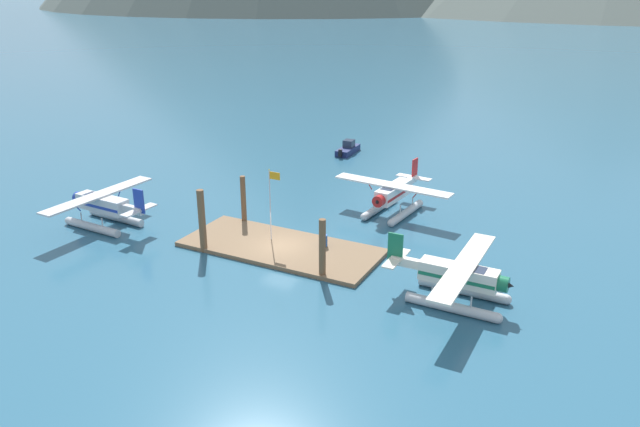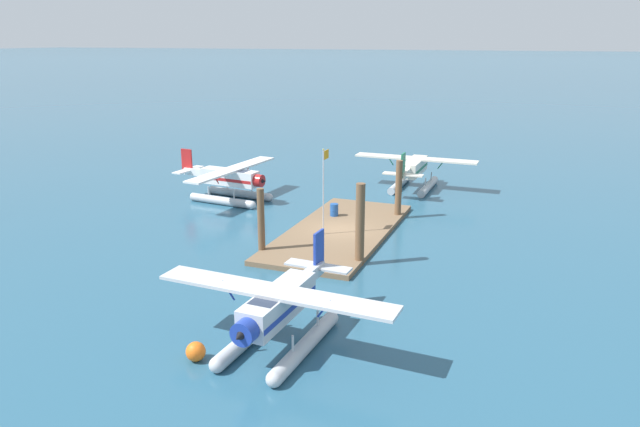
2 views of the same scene
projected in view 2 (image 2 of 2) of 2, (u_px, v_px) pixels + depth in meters
name	position (u px, v px, depth m)	size (l,w,h in m)	color
ground_plane	(339.00, 234.00, 39.50)	(1200.00, 1200.00, 0.00)	#285670
dock_platform	(339.00, 232.00, 39.46)	(14.84, 6.25, 0.30)	brown
piling_near_left	(360.00, 225.00, 33.48)	(0.52, 0.52, 4.78)	brown
piling_near_right	(399.00, 190.00, 42.30)	(0.46, 0.46, 4.23)	brown
piling_far_left	(261.00, 222.00, 35.24)	(0.42, 0.42, 4.05)	brown
flagpole	(324.00, 181.00, 37.66)	(0.95, 0.10, 5.56)	silver
fuel_drum	(334.00, 210.00, 42.31)	(0.62, 0.62, 0.88)	#1E4C99
mooring_buoy	(196.00, 352.00, 23.90)	(0.80, 0.80, 0.80)	orange
seaplane_silver_port_aft	(278.00, 312.00, 24.66)	(7.98, 10.45, 3.84)	#B7BABF
seaplane_white_bow_right	(230.00, 182.00, 46.97)	(10.48, 7.96, 3.84)	#B7BABF
seaplane_cream_stbd_aft	(414.00, 171.00, 50.75)	(7.98, 10.41, 3.84)	#B7BABF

